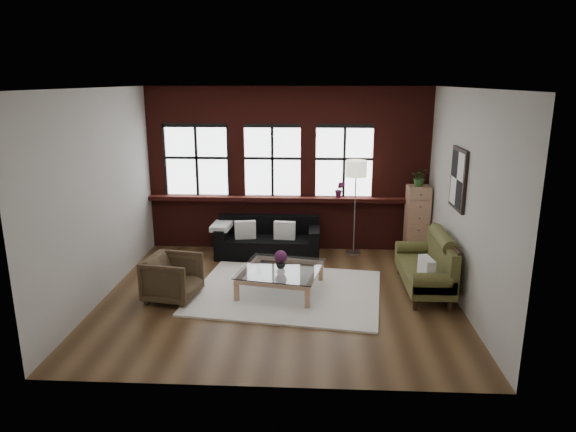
{
  "coord_description": "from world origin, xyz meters",
  "views": [
    {
      "loc": [
        0.52,
        -7.51,
        3.32
      ],
      "look_at": [
        0.1,
        0.6,
        1.15
      ],
      "focal_mm": 32.0,
      "sensor_mm": 36.0,
      "label": 1
    }
  ],
  "objects_px": {
    "vintage_settee": "(424,264)",
    "drawer_chest": "(417,221)",
    "coffee_table": "(281,280)",
    "vase": "(281,264)",
    "dark_sofa": "(268,238)",
    "armchair": "(173,278)",
    "floor_lamp": "(355,204)"
  },
  "relations": [
    {
      "from": "coffee_table",
      "to": "floor_lamp",
      "type": "bearing_deg",
      "value": 56.1
    },
    {
      "from": "dark_sofa",
      "to": "floor_lamp",
      "type": "relative_size",
      "value": 0.99
    },
    {
      "from": "dark_sofa",
      "to": "armchair",
      "type": "distance_m",
      "value": 2.48
    },
    {
      "from": "dark_sofa",
      "to": "vase",
      "type": "height_order",
      "value": "dark_sofa"
    },
    {
      "from": "floor_lamp",
      "to": "dark_sofa",
      "type": "bearing_deg",
      "value": -172.75
    },
    {
      "from": "dark_sofa",
      "to": "coffee_table",
      "type": "relative_size",
      "value": 1.61
    },
    {
      "from": "vase",
      "to": "drawer_chest",
      "type": "height_order",
      "value": "drawer_chest"
    },
    {
      "from": "vase",
      "to": "drawer_chest",
      "type": "distance_m",
      "value": 3.15
    },
    {
      "from": "coffee_table",
      "to": "vase",
      "type": "bearing_deg",
      "value": 0.0
    },
    {
      "from": "coffee_table",
      "to": "drawer_chest",
      "type": "relative_size",
      "value": 0.9
    },
    {
      "from": "coffee_table",
      "to": "drawer_chest",
      "type": "height_order",
      "value": "drawer_chest"
    },
    {
      "from": "drawer_chest",
      "to": "floor_lamp",
      "type": "distance_m",
      "value": 1.23
    },
    {
      "from": "vintage_settee",
      "to": "vase",
      "type": "relative_size",
      "value": 10.9
    },
    {
      "from": "vintage_settee",
      "to": "floor_lamp",
      "type": "height_order",
      "value": "floor_lamp"
    },
    {
      "from": "armchair",
      "to": "vase",
      "type": "bearing_deg",
      "value": -67.19
    },
    {
      "from": "dark_sofa",
      "to": "drawer_chest",
      "type": "bearing_deg",
      "value": 3.7
    },
    {
      "from": "dark_sofa",
      "to": "drawer_chest",
      "type": "distance_m",
      "value": 2.88
    },
    {
      "from": "vintage_settee",
      "to": "armchair",
      "type": "distance_m",
      "value": 3.98
    },
    {
      "from": "drawer_chest",
      "to": "floor_lamp",
      "type": "height_order",
      "value": "floor_lamp"
    },
    {
      "from": "dark_sofa",
      "to": "armchair",
      "type": "bearing_deg",
      "value": -121.35
    },
    {
      "from": "vintage_settee",
      "to": "coffee_table",
      "type": "height_order",
      "value": "vintage_settee"
    },
    {
      "from": "drawer_chest",
      "to": "floor_lamp",
      "type": "relative_size",
      "value": 0.69
    },
    {
      "from": "dark_sofa",
      "to": "floor_lamp",
      "type": "height_order",
      "value": "floor_lamp"
    },
    {
      "from": "drawer_chest",
      "to": "vase",
      "type": "bearing_deg",
      "value": -142.52
    },
    {
      "from": "coffee_table",
      "to": "vase",
      "type": "xyz_separation_m",
      "value": [
        0.0,
        0.0,
        0.28
      ]
    },
    {
      "from": "vase",
      "to": "drawer_chest",
      "type": "bearing_deg",
      "value": 37.48
    },
    {
      "from": "coffee_table",
      "to": "vase",
      "type": "relative_size",
      "value": 7.79
    },
    {
      "from": "vintage_settee",
      "to": "drawer_chest",
      "type": "xyz_separation_m",
      "value": [
        0.2,
        1.76,
        0.23
      ]
    },
    {
      "from": "vintage_settee",
      "to": "drawer_chest",
      "type": "height_order",
      "value": "drawer_chest"
    },
    {
      "from": "vase",
      "to": "coffee_table",
      "type": "bearing_deg",
      "value": 180.0
    },
    {
      "from": "dark_sofa",
      "to": "vase",
      "type": "bearing_deg",
      "value": -78.21
    },
    {
      "from": "vintage_settee",
      "to": "dark_sofa",
      "type": "bearing_deg",
      "value": 149.3
    }
  ]
}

